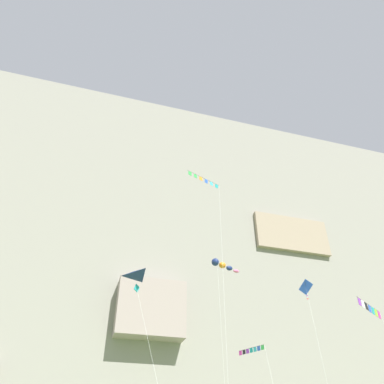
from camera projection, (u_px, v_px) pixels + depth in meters
The scene contains 7 objects.
cliff_face at pixel (140, 274), 72.67m from camera, with size 180.00×29.55×65.08m.
kite_banner_upper_left at pixel (206, 196), 38.51m from camera, with size 4.02×5.76×27.48m.
kite_delta_low_left at pixel (142, 293), 23.33m from camera, with size 3.46×3.27×11.90m.
kite_diamond_high_right at pixel (308, 296), 36.37m from camera, with size 3.16×5.73×17.78m.
kite_banner_high_left at pixel (372, 313), 30.01m from camera, with size 4.08×4.48×13.31m.
kite_windsock_near_cliff at pixel (222, 265), 35.68m from camera, with size 3.21×2.50×18.61m.
kite_banner_upper_right at pixel (255, 361), 29.03m from camera, with size 1.12×5.72×10.44m.
Camera 1 is at (-9.33, 2.75, 2.90)m, focal length 35.93 mm.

